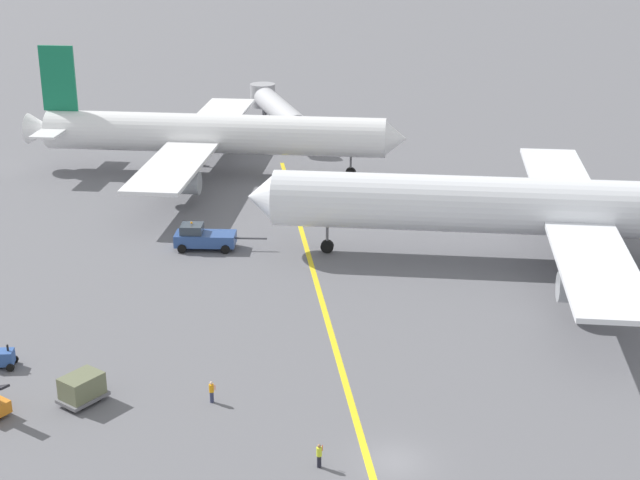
{
  "coord_description": "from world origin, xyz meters",
  "views": [
    {
      "loc": [
        -5.18,
        -52.33,
        34.67
      ],
      "look_at": [
        -4.51,
        29.79,
        4.0
      ],
      "focal_mm": 53.81,
      "sensor_mm": 36.0,
      "label": 1
    }
  ],
  "objects_px": {
    "gse_container_dolly_flat": "(82,388)",
    "jet_bridge": "(276,107)",
    "ground_crew_marshaller_foreground": "(212,391)",
    "airliner_at_gate_left": "(210,134)",
    "gse_gpu_cart_small": "(2,358)",
    "ground_crew_wing_walker_right": "(319,455)",
    "airliner_being_pushed": "(553,208)",
    "pushback_tug": "(203,237)"
  },
  "relations": [
    {
      "from": "ground_crew_marshaller_foreground",
      "to": "jet_bridge",
      "type": "distance_m",
      "value": 78.17
    },
    {
      "from": "pushback_tug",
      "to": "jet_bridge",
      "type": "bearing_deg",
      "value": 83.24
    },
    {
      "from": "ground_crew_wing_walker_right",
      "to": "jet_bridge",
      "type": "distance_m",
      "value": 86.47
    },
    {
      "from": "gse_container_dolly_flat",
      "to": "pushback_tug",
      "type": "bearing_deg",
      "value": 80.06
    },
    {
      "from": "gse_gpu_cart_small",
      "to": "jet_bridge",
      "type": "relative_size",
      "value": 0.1
    },
    {
      "from": "ground_crew_wing_walker_right",
      "to": "gse_gpu_cart_small",
      "type": "bearing_deg",
      "value": 150.71
    },
    {
      "from": "airliner_being_pushed",
      "to": "gse_gpu_cart_small",
      "type": "distance_m",
      "value": 51.61
    },
    {
      "from": "ground_crew_wing_walker_right",
      "to": "airliner_being_pushed",
      "type": "bearing_deg",
      "value": 57.08
    },
    {
      "from": "gse_gpu_cart_small",
      "to": "ground_crew_marshaller_foreground",
      "type": "height_order",
      "value": "gse_gpu_cart_small"
    },
    {
      "from": "pushback_tug",
      "to": "ground_crew_marshaller_foreground",
      "type": "distance_m",
      "value": 30.79
    },
    {
      "from": "gse_gpu_cart_small",
      "to": "ground_crew_wing_walker_right",
      "type": "relative_size",
      "value": 1.32
    },
    {
      "from": "airliner_being_pushed",
      "to": "ground_crew_wing_walker_right",
      "type": "xyz_separation_m",
      "value": [
        -22.64,
        -34.97,
        -4.63
      ]
    },
    {
      "from": "gse_container_dolly_flat",
      "to": "ground_crew_wing_walker_right",
      "type": "bearing_deg",
      "value": -26.04
    },
    {
      "from": "ground_crew_marshaller_foreground",
      "to": "jet_bridge",
      "type": "xyz_separation_m",
      "value": [
        1.83,
        78.08,
        3.09
      ]
    },
    {
      "from": "gse_container_dolly_flat",
      "to": "jet_bridge",
      "type": "bearing_deg",
      "value": 81.99
    },
    {
      "from": "ground_crew_wing_walker_right",
      "to": "ground_crew_marshaller_foreground",
      "type": "distance_m",
      "value": 11.12
    },
    {
      "from": "pushback_tug",
      "to": "jet_bridge",
      "type": "height_order",
      "value": "jet_bridge"
    },
    {
      "from": "gse_container_dolly_flat",
      "to": "ground_crew_wing_walker_right",
      "type": "xyz_separation_m",
      "value": [
        16.72,
        -8.17,
        -0.31
      ]
    },
    {
      "from": "airliner_at_gate_left",
      "to": "ground_crew_marshaller_foreground",
      "type": "height_order",
      "value": "airliner_at_gate_left"
    },
    {
      "from": "ground_crew_wing_walker_right",
      "to": "jet_bridge",
      "type": "xyz_separation_m",
      "value": [
        -5.74,
        86.23,
        3.08
      ]
    },
    {
      "from": "pushback_tug",
      "to": "gse_container_dolly_flat",
      "type": "distance_m",
      "value": 30.99
    },
    {
      "from": "airliner_at_gate_left",
      "to": "airliner_being_pushed",
      "type": "distance_m",
      "value": 47.1
    },
    {
      "from": "jet_bridge",
      "to": "airliner_being_pushed",
      "type": "bearing_deg",
      "value": -61.03
    },
    {
      "from": "gse_container_dolly_flat",
      "to": "airliner_at_gate_left",
      "type": "bearing_deg",
      "value": 86.5
    },
    {
      "from": "airliner_at_gate_left",
      "to": "airliner_being_pushed",
      "type": "height_order",
      "value": "airliner_being_pushed"
    },
    {
      "from": "airliner_being_pushed",
      "to": "pushback_tug",
      "type": "distance_m",
      "value": 34.48
    },
    {
      "from": "airliner_at_gate_left",
      "to": "ground_crew_wing_walker_right",
      "type": "relative_size",
      "value": 29.2
    },
    {
      "from": "airliner_being_pushed",
      "to": "gse_container_dolly_flat",
      "type": "distance_m",
      "value": 47.82
    },
    {
      "from": "gse_gpu_cart_small",
      "to": "jet_bridge",
      "type": "xyz_separation_m",
      "value": [
        18.32,
        72.73,
        3.15
      ]
    },
    {
      "from": "gse_gpu_cart_small",
      "to": "ground_crew_marshaller_foreground",
      "type": "relative_size",
      "value": 1.33
    },
    {
      "from": "airliner_being_pushed",
      "to": "ground_crew_wing_walker_right",
      "type": "bearing_deg",
      "value": -122.92
    },
    {
      "from": "ground_crew_wing_walker_right",
      "to": "ground_crew_marshaller_foreground",
      "type": "height_order",
      "value": "ground_crew_wing_walker_right"
    },
    {
      "from": "gse_container_dolly_flat",
      "to": "jet_bridge",
      "type": "relative_size",
      "value": 0.17
    },
    {
      "from": "gse_gpu_cart_small",
      "to": "jet_bridge",
      "type": "height_order",
      "value": "jet_bridge"
    },
    {
      "from": "airliner_at_gate_left",
      "to": "gse_container_dolly_flat",
      "type": "xyz_separation_m",
      "value": [
        -3.51,
        -57.34,
        -3.9
      ]
    },
    {
      "from": "airliner_at_gate_left",
      "to": "gse_container_dolly_flat",
      "type": "bearing_deg",
      "value": -93.5
    },
    {
      "from": "airliner_being_pushed",
      "to": "pushback_tug",
      "type": "xyz_separation_m",
      "value": [
        -34.02,
        3.73,
        -4.28
      ]
    },
    {
      "from": "gse_container_dolly_flat",
      "to": "jet_bridge",
      "type": "height_order",
      "value": "jet_bridge"
    },
    {
      "from": "airliner_at_gate_left",
      "to": "airliner_being_pushed",
      "type": "xyz_separation_m",
      "value": [
        35.85,
        -30.54,
        0.42
      ]
    },
    {
      "from": "ground_crew_wing_walker_right",
      "to": "jet_bridge",
      "type": "height_order",
      "value": "jet_bridge"
    },
    {
      "from": "gse_container_dolly_flat",
      "to": "ground_crew_marshaller_foreground",
      "type": "distance_m",
      "value": 9.16
    },
    {
      "from": "airliner_at_gate_left",
      "to": "gse_gpu_cart_small",
      "type": "distance_m",
      "value": 53.31
    }
  ]
}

